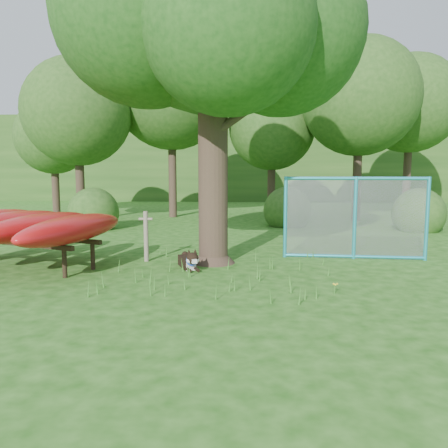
# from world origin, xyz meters

# --- Properties ---
(ground) EXTENTS (80.00, 80.00, 0.00)m
(ground) POSITION_xyz_m (0.00, 0.00, 0.00)
(ground) COLOR #1C5210
(ground) RESTS_ON ground
(oak_tree) EXTENTS (6.69, 5.87, 8.27)m
(oak_tree) POSITION_xyz_m (-0.16, 2.11, 5.52)
(oak_tree) COLOR #32241B
(oak_tree) RESTS_ON ground
(wooden_post) EXTENTS (0.32, 0.11, 1.17)m
(wooden_post) POSITION_xyz_m (-1.68, 2.11, 0.62)
(wooden_post) COLOR #706554
(wooden_post) RESTS_ON ground
(kayak_rack) EXTENTS (4.14, 4.46, 1.19)m
(kayak_rack) POSITION_xyz_m (-4.13, 1.32, 0.91)
(kayak_rack) COLOR black
(kayak_rack) RESTS_ON ground
(husky_dog) EXTENTS (0.59, 1.04, 0.48)m
(husky_dog) POSITION_xyz_m (-0.57, 1.40, 0.17)
(husky_dog) COLOR black
(husky_dog) RESTS_ON ground
(fence_section) EXTENTS (3.35, 0.23, 3.26)m
(fence_section) POSITION_xyz_m (3.18, 2.79, 0.98)
(fence_section) COLOR #28A5BE
(fence_section) RESTS_ON ground
(wildflower_clump) EXTENTS (0.09, 0.10, 0.20)m
(wildflower_clump) POSITION_xyz_m (2.21, -0.33, 0.16)
(wildflower_clump) COLOR #3D7E29
(wildflower_clump) RESTS_ON ground
(bg_tree_a) EXTENTS (4.40, 4.40, 6.70)m
(bg_tree_a) POSITION_xyz_m (-6.50, 10.00, 4.48)
(bg_tree_a) COLOR #32241B
(bg_tree_a) RESTS_ON ground
(bg_tree_b) EXTENTS (5.20, 5.20, 8.22)m
(bg_tree_b) POSITION_xyz_m (-3.00, 12.00, 5.61)
(bg_tree_b) COLOR #32241B
(bg_tree_b) RESTS_ON ground
(bg_tree_c) EXTENTS (4.00, 4.00, 6.12)m
(bg_tree_c) POSITION_xyz_m (1.50, 13.00, 4.11)
(bg_tree_c) COLOR #32241B
(bg_tree_c) RESTS_ON ground
(bg_tree_d) EXTENTS (4.80, 4.80, 7.50)m
(bg_tree_d) POSITION_xyz_m (5.00, 11.00, 5.08)
(bg_tree_d) COLOR #32241B
(bg_tree_d) RESTS_ON ground
(bg_tree_e) EXTENTS (4.60, 4.60, 7.55)m
(bg_tree_e) POSITION_xyz_m (8.00, 14.00, 5.23)
(bg_tree_e) COLOR #32241B
(bg_tree_e) RESTS_ON ground
(bg_tree_f) EXTENTS (3.60, 3.60, 5.55)m
(bg_tree_f) POSITION_xyz_m (-9.00, 13.00, 3.73)
(bg_tree_f) COLOR #32241B
(bg_tree_f) RESTS_ON ground
(shrub_left) EXTENTS (1.80, 1.80, 1.80)m
(shrub_left) POSITION_xyz_m (-5.00, 7.50, 0.00)
(shrub_left) COLOR #254D18
(shrub_left) RESTS_ON ground
(shrub_right) EXTENTS (1.80, 1.80, 1.80)m
(shrub_right) POSITION_xyz_m (6.50, 8.00, 0.00)
(shrub_right) COLOR #254D18
(shrub_right) RESTS_ON ground
(shrub_mid) EXTENTS (1.80, 1.80, 1.80)m
(shrub_mid) POSITION_xyz_m (2.00, 9.00, 0.00)
(shrub_mid) COLOR #254D18
(shrub_mid) RESTS_ON ground
(wooded_hillside) EXTENTS (80.00, 12.00, 6.00)m
(wooded_hillside) POSITION_xyz_m (0.00, 28.00, 3.00)
(wooded_hillside) COLOR #254D18
(wooded_hillside) RESTS_ON ground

